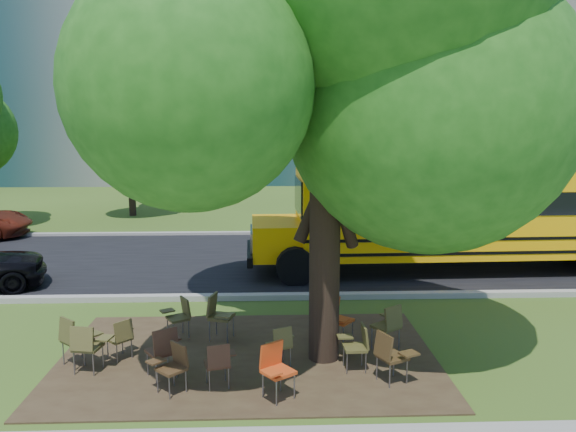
{
  "coord_description": "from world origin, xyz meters",
  "views": [
    {
      "loc": [
        1.38,
        -10.48,
        4.38
      ],
      "look_at": [
        1.89,
        3.29,
        2.06
      ],
      "focal_mm": 35.0,
      "sensor_mm": 36.0,
      "label": 1
    }
  ],
  "objects_px": {
    "chair_7": "(391,353)",
    "chair_10": "(218,312)",
    "chair_2": "(164,347)",
    "chair_9": "(180,313)",
    "chair_4": "(219,360)",
    "chair_5": "(275,366)",
    "chair_8": "(122,335)",
    "chair_12": "(338,316)",
    "chair_13": "(389,322)",
    "chair_1": "(75,336)",
    "school_bus": "(492,209)",
    "chair_3": "(173,363)",
    "main_tree": "(327,77)",
    "chair_0": "(87,344)",
    "chair_6": "(357,342)",
    "chair_11": "(281,342)"
  },
  "relations": [
    {
      "from": "chair_7",
      "to": "chair_10",
      "type": "relative_size",
      "value": 0.96
    },
    {
      "from": "chair_2",
      "to": "chair_9",
      "type": "bearing_deg",
      "value": 57.09
    },
    {
      "from": "chair_4",
      "to": "chair_5",
      "type": "relative_size",
      "value": 0.89
    },
    {
      "from": "chair_2",
      "to": "chair_4",
      "type": "relative_size",
      "value": 1.17
    },
    {
      "from": "chair_2",
      "to": "chair_8",
      "type": "xyz_separation_m",
      "value": [
        -0.93,
        0.81,
        -0.09
      ]
    },
    {
      "from": "chair_4",
      "to": "chair_8",
      "type": "relative_size",
      "value": 1.02
    },
    {
      "from": "chair_8",
      "to": "chair_12",
      "type": "distance_m",
      "value": 4.17
    },
    {
      "from": "chair_5",
      "to": "chair_13",
      "type": "bearing_deg",
      "value": -176.87
    },
    {
      "from": "chair_7",
      "to": "chair_2",
      "type": "bearing_deg",
      "value": -120.5
    },
    {
      "from": "chair_1",
      "to": "chair_2",
      "type": "relative_size",
      "value": 0.99
    },
    {
      "from": "school_bus",
      "to": "chair_9",
      "type": "bearing_deg",
      "value": -150.51
    },
    {
      "from": "school_bus",
      "to": "chair_3",
      "type": "relative_size",
      "value": 15.75
    },
    {
      "from": "chair_5",
      "to": "chair_9",
      "type": "xyz_separation_m",
      "value": [
        -1.91,
        2.67,
        -0.04
      ]
    },
    {
      "from": "main_tree",
      "to": "chair_8",
      "type": "height_order",
      "value": "main_tree"
    },
    {
      "from": "chair_5",
      "to": "chair_13",
      "type": "relative_size",
      "value": 0.97
    },
    {
      "from": "chair_10",
      "to": "chair_12",
      "type": "relative_size",
      "value": 1.08
    },
    {
      "from": "chair_8",
      "to": "chair_5",
      "type": "bearing_deg",
      "value": -76.06
    },
    {
      "from": "main_tree",
      "to": "chair_0",
      "type": "relative_size",
      "value": 9.58
    },
    {
      "from": "chair_6",
      "to": "chair_12",
      "type": "relative_size",
      "value": 0.96
    },
    {
      "from": "school_bus",
      "to": "chair_9",
      "type": "distance_m",
      "value": 9.94
    },
    {
      "from": "chair_4",
      "to": "chair_7",
      "type": "relative_size",
      "value": 0.88
    },
    {
      "from": "chair_7",
      "to": "chair_4",
      "type": "bearing_deg",
      "value": -114.29
    },
    {
      "from": "chair_10",
      "to": "chair_13",
      "type": "xyz_separation_m",
      "value": [
        3.32,
        -0.66,
        -0.01
      ]
    },
    {
      "from": "chair_7",
      "to": "chair_10",
      "type": "distance_m",
      "value": 3.68
    },
    {
      "from": "school_bus",
      "to": "chair_5",
      "type": "bearing_deg",
      "value": -131.69
    },
    {
      "from": "chair_6",
      "to": "chair_7",
      "type": "distance_m",
      "value": 0.73
    },
    {
      "from": "chair_1",
      "to": "chair_3",
      "type": "distance_m",
      "value": 2.18
    },
    {
      "from": "main_tree",
      "to": "chair_9",
      "type": "height_order",
      "value": "main_tree"
    },
    {
      "from": "chair_0",
      "to": "chair_4",
      "type": "xyz_separation_m",
      "value": [
        2.34,
        -0.64,
        -0.06
      ]
    },
    {
      "from": "main_tree",
      "to": "chair_2",
      "type": "relative_size",
      "value": 9.26
    },
    {
      "from": "chair_13",
      "to": "chair_8",
      "type": "bearing_deg",
      "value": 147.91
    },
    {
      "from": "chair_5",
      "to": "chair_10",
      "type": "bearing_deg",
      "value": -102.37
    },
    {
      "from": "chair_8",
      "to": "school_bus",
      "type": "bearing_deg",
      "value": -13.04
    },
    {
      "from": "chair_2",
      "to": "chair_6",
      "type": "xyz_separation_m",
      "value": [
        3.36,
        0.2,
        -0.06
      ]
    },
    {
      "from": "school_bus",
      "to": "chair_11",
      "type": "distance_m",
      "value": 9.28
    },
    {
      "from": "chair_4",
      "to": "chair_1",
      "type": "bearing_deg",
      "value": 146.28
    },
    {
      "from": "chair_6",
      "to": "chair_13",
      "type": "distance_m",
      "value": 1.11
    },
    {
      "from": "chair_12",
      "to": "chair_13",
      "type": "xyz_separation_m",
      "value": [
        0.93,
        -0.48,
        0.03
      ]
    },
    {
      "from": "school_bus",
      "to": "chair_1",
      "type": "height_order",
      "value": "school_bus"
    },
    {
      "from": "main_tree",
      "to": "school_bus",
      "type": "xyz_separation_m",
      "value": [
        5.6,
        6.26,
        -3.29
      ]
    },
    {
      "from": "chair_2",
      "to": "chair_3",
      "type": "xyz_separation_m",
      "value": [
        0.23,
        -0.51,
        -0.07
      ]
    },
    {
      "from": "chair_9",
      "to": "chair_12",
      "type": "distance_m",
      "value": 3.22
    },
    {
      "from": "chair_5",
      "to": "chair_12",
      "type": "distance_m",
      "value": 2.65
    },
    {
      "from": "chair_7",
      "to": "chair_10",
      "type": "xyz_separation_m",
      "value": [
        -3.05,
        2.06,
        0.03
      ]
    },
    {
      "from": "main_tree",
      "to": "chair_11",
      "type": "xyz_separation_m",
      "value": [
        -0.8,
        -0.32,
        -4.65
      ]
    },
    {
      "from": "chair_3",
      "to": "chair_7",
      "type": "bearing_deg",
      "value": -132.94
    },
    {
      "from": "chair_0",
      "to": "chair_2",
      "type": "relative_size",
      "value": 0.97
    },
    {
      "from": "chair_7",
      "to": "chair_9",
      "type": "height_order",
      "value": "chair_7"
    },
    {
      "from": "main_tree",
      "to": "chair_9",
      "type": "distance_m",
      "value": 5.54
    },
    {
      "from": "chair_12",
      "to": "chair_8",
      "type": "bearing_deg",
      "value": -40.66
    }
  ]
}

